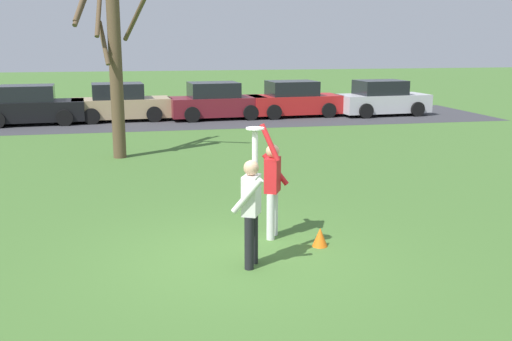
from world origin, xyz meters
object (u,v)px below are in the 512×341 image
(parked_car_black, at_px, (31,106))
(parked_car_red, at_px, (294,100))
(person_defender, at_px, (272,183))
(bare_tree_tall, at_px, (113,66))
(person_catcher, at_px, (251,204))
(parked_car_silver, at_px, (382,99))
(parked_car_maroon, at_px, (216,102))
(field_cone_orange, at_px, (320,237))
(frisbee_disc, at_px, (255,128))
(parked_car_tan, at_px, (121,104))

(parked_car_black, xyz_separation_m, parked_car_red, (11.22, 0.32, 0.00))
(person_defender, bearing_deg, bare_tree_tall, -134.82)
(person_catcher, bearing_deg, parked_car_silver, -2.74)
(parked_car_maroon, height_order, parked_car_red, same)
(person_catcher, relative_size, field_cone_orange, 6.50)
(person_catcher, distance_m, bare_tree_tall, 9.73)
(parked_car_maroon, distance_m, parked_car_red, 3.56)
(frisbee_disc, height_order, parked_car_red, frisbee_disc)
(parked_car_red, bearing_deg, parked_car_maroon, 178.23)
(person_defender, relative_size, parked_car_red, 0.48)
(parked_car_black, height_order, field_cone_orange, parked_car_black)
(person_defender, bearing_deg, parked_car_maroon, -158.44)
(frisbee_disc, bearing_deg, bare_tree_tall, 103.78)
(person_catcher, xyz_separation_m, frisbee_disc, (0.10, 0.20, 1.11))
(bare_tree_tall, bearing_deg, person_defender, -71.05)
(field_cone_orange, bearing_deg, frisbee_disc, -159.71)
(parked_car_maroon, xyz_separation_m, field_cone_orange, (-0.66, -16.90, -0.57))
(parked_car_red, xyz_separation_m, parked_car_silver, (4.07, -0.37, 0.00))
(person_defender, xyz_separation_m, parked_car_red, (4.89, 16.41, -0.25))
(bare_tree_tall, bearing_deg, parked_car_maroon, 63.46)
(parked_car_maroon, bearing_deg, bare_tree_tall, -120.62)
(person_defender, relative_size, parked_car_silver, 0.48)
(parked_car_black, bearing_deg, parked_car_silver, -4.28)
(parked_car_tan, bearing_deg, parked_car_black, -177.15)
(parked_car_tan, relative_size, bare_tree_tall, 0.74)
(parked_car_tan, bearing_deg, frisbee_disc, -86.88)
(person_defender, distance_m, bare_tree_tall, 8.69)
(parked_car_silver, xyz_separation_m, field_cone_orange, (-8.28, -16.67, -0.57))
(parked_car_silver, bearing_deg, person_defender, -123.25)
(frisbee_disc, relative_size, field_cone_orange, 0.86)
(parked_car_maroon, bearing_deg, person_defender, -98.74)
(parked_car_maroon, xyz_separation_m, parked_car_silver, (7.63, -0.23, 0.00))
(frisbee_disc, bearing_deg, field_cone_orange, 20.29)
(parked_car_black, height_order, bare_tree_tall, bare_tree_tall)
(bare_tree_tall, bearing_deg, parked_car_black, 113.89)
(frisbee_disc, distance_m, parked_car_maroon, 17.50)
(parked_car_black, distance_m, parked_car_red, 11.22)
(parked_car_silver, distance_m, bare_tree_tall, 14.32)
(bare_tree_tall, bearing_deg, field_cone_orange, -68.39)
(person_catcher, height_order, parked_car_black, person_catcher)
(person_defender, distance_m, frisbee_disc, 1.63)
(frisbee_disc, height_order, parked_car_black, frisbee_disc)
(frisbee_disc, bearing_deg, parked_car_tan, 97.19)
(parked_car_tan, distance_m, field_cone_orange, 17.51)
(person_catcher, bearing_deg, bare_tree_tall, 39.14)
(parked_car_red, relative_size, field_cone_orange, 13.18)
(parked_car_black, bearing_deg, parked_car_tan, 2.85)
(parked_car_black, relative_size, parked_car_silver, 1.00)
(person_catcher, xyz_separation_m, person_defender, (0.63, 1.28, -0.00))
(parked_car_tan, xyz_separation_m, parked_car_silver, (11.71, -0.49, 0.00))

